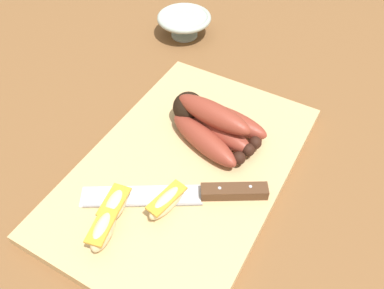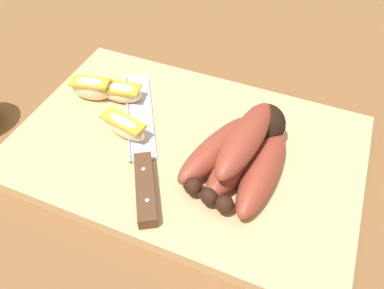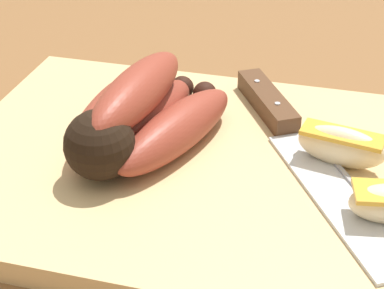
{
  "view_description": "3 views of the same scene",
  "coord_description": "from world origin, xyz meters",
  "px_view_note": "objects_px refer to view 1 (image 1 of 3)",
  "views": [
    {
      "loc": [
        -0.34,
        -0.22,
        0.52
      ],
      "look_at": [
        0.01,
        -0.02,
        0.06
      ],
      "focal_mm": 37.05,
      "sensor_mm": 36.0,
      "label": 1
    },
    {
      "loc": [
        0.14,
        -0.33,
        0.4
      ],
      "look_at": [
        0.01,
        -0.03,
        0.04
      ],
      "focal_mm": 35.03,
      "sensor_mm": 36.0,
      "label": 2
    },
    {
      "loc": [
        -0.08,
        0.4,
        0.31
      ],
      "look_at": [
        0.03,
        0.01,
        0.05
      ],
      "focal_mm": 59.5,
      "sensor_mm": 36.0,
      "label": 3
    }
  ],
  "objects_px": {
    "banana_bunch": "(212,124)",
    "apple_wedge_near": "(103,231)",
    "apple_wedge_middle": "(167,202)",
    "apple_wedge_far": "(115,205)",
    "chefs_knife": "(202,193)",
    "ceramic_bowl": "(184,24)"
  },
  "relations": [
    {
      "from": "banana_bunch",
      "to": "apple_wedge_near",
      "type": "xyz_separation_m",
      "value": [
        -0.25,
        0.04,
        -0.01
      ]
    },
    {
      "from": "apple_wedge_middle",
      "to": "apple_wedge_near",
      "type": "bearing_deg",
      "value": 149.17
    },
    {
      "from": "banana_bunch",
      "to": "apple_wedge_middle",
      "type": "distance_m",
      "value": 0.17
    },
    {
      "from": "apple_wedge_middle",
      "to": "apple_wedge_far",
      "type": "relative_size",
      "value": 1.11
    },
    {
      "from": "chefs_knife",
      "to": "apple_wedge_middle",
      "type": "height_order",
      "value": "apple_wedge_middle"
    },
    {
      "from": "apple_wedge_far",
      "to": "apple_wedge_middle",
      "type": "bearing_deg",
      "value": -57.6
    },
    {
      "from": "banana_bunch",
      "to": "chefs_knife",
      "type": "height_order",
      "value": "banana_bunch"
    },
    {
      "from": "apple_wedge_near",
      "to": "apple_wedge_middle",
      "type": "xyz_separation_m",
      "value": [
        0.08,
        -0.05,
        -0.0
      ]
    },
    {
      "from": "apple_wedge_far",
      "to": "ceramic_bowl",
      "type": "height_order",
      "value": "ceramic_bowl"
    },
    {
      "from": "apple_wedge_middle",
      "to": "apple_wedge_far",
      "type": "distance_m",
      "value": 0.07
    },
    {
      "from": "apple_wedge_middle",
      "to": "ceramic_bowl",
      "type": "relative_size",
      "value": 0.6
    },
    {
      "from": "banana_bunch",
      "to": "ceramic_bowl",
      "type": "relative_size",
      "value": 1.39
    },
    {
      "from": "banana_bunch",
      "to": "chefs_knife",
      "type": "xyz_separation_m",
      "value": [
        -0.12,
        -0.05,
        -0.02
      ]
    },
    {
      "from": "apple_wedge_far",
      "to": "ceramic_bowl",
      "type": "xyz_separation_m",
      "value": [
        0.47,
        0.16,
        -0.01
      ]
    },
    {
      "from": "apple_wedge_middle",
      "to": "apple_wedge_far",
      "type": "xyz_separation_m",
      "value": [
        -0.04,
        0.06,
        -0.0
      ]
    },
    {
      "from": "ceramic_bowl",
      "to": "banana_bunch",
      "type": "bearing_deg",
      "value": -141.98
    },
    {
      "from": "apple_wedge_near",
      "to": "chefs_knife",
      "type": "bearing_deg",
      "value": -32.82
    },
    {
      "from": "chefs_knife",
      "to": "ceramic_bowl",
      "type": "xyz_separation_m",
      "value": [
        0.39,
        0.26,
        0.0
      ]
    },
    {
      "from": "ceramic_bowl",
      "to": "apple_wedge_middle",
      "type": "bearing_deg",
      "value": -152.75
    },
    {
      "from": "apple_wedge_middle",
      "to": "ceramic_bowl",
      "type": "height_order",
      "value": "apple_wedge_middle"
    },
    {
      "from": "banana_bunch",
      "to": "apple_wedge_middle",
      "type": "bearing_deg",
      "value": -175.41
    },
    {
      "from": "apple_wedge_near",
      "to": "apple_wedge_far",
      "type": "relative_size",
      "value": 1.0
    }
  ]
}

